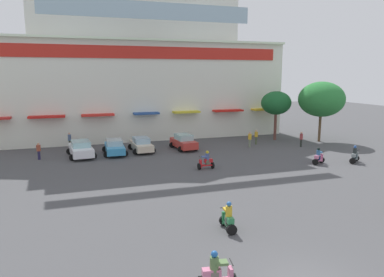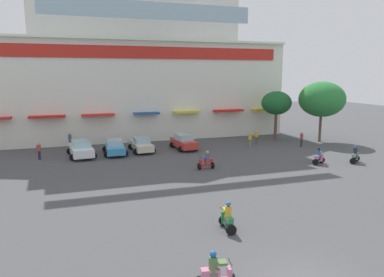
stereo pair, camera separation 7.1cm
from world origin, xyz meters
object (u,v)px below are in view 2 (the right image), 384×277
at_px(scooter_rider_3, 355,156).
at_px(parked_car_1, 115,147).
at_px(plaza_tree_1, 322,99).
at_px(scooter_rider_1, 216,273).
at_px(scooter_rider_0, 206,162).
at_px(pedestrian_4, 70,139).
at_px(pedestrian_3, 256,136).
at_px(parked_car_3, 184,142).
at_px(scooter_rider_6, 319,157).
at_px(plaza_tree_3, 276,103).
at_px(parked_car_2, 142,144).
at_px(pedestrian_0, 39,150).
at_px(pedestrian_1, 302,138).
at_px(scooter_rider_4, 228,219).
at_px(parked_car_0, 81,149).
at_px(pedestrian_2, 250,139).

bearing_deg(scooter_rider_3, parked_car_1, 153.13).
height_order(plaza_tree_1, scooter_rider_1, plaza_tree_1).
relative_size(scooter_rider_0, pedestrian_4, 0.90).
distance_m(scooter_rider_1, pedestrian_3, 27.62).
xyz_separation_m(parked_car_3, scooter_rider_6, (9.14, -9.46, -0.18)).
height_order(plaza_tree_3, parked_car_3, plaza_tree_3).
xyz_separation_m(plaza_tree_3, parked_car_1, (-18.67, -2.07, -3.54)).
bearing_deg(plaza_tree_1, parked_car_2, 177.27).
xyz_separation_m(parked_car_2, pedestrian_0, (-9.35, -0.48, 0.14)).
distance_m(parked_car_3, scooter_rider_6, 13.16).
distance_m(plaza_tree_3, parked_car_2, 16.48).
relative_size(plaza_tree_1, pedestrian_1, 4.18).
xyz_separation_m(parked_car_1, pedestrian_1, (19.07, -2.49, 0.20)).
distance_m(plaza_tree_1, pedestrian_3, 8.62).
bearing_deg(scooter_rider_1, pedestrian_0, 108.10).
relative_size(parked_car_2, scooter_rider_6, 2.88).
bearing_deg(scooter_rider_1, scooter_rider_0, 70.76).
distance_m(scooter_rider_1, scooter_rider_4, 5.00).
relative_size(scooter_rider_1, pedestrian_4, 0.88).
bearing_deg(scooter_rider_6, parked_car_2, 144.07).
relative_size(parked_car_2, scooter_rider_4, 2.75).
xyz_separation_m(scooter_rider_1, scooter_rider_3, (18.43, 13.58, 0.03)).
bearing_deg(scooter_rider_1, scooter_rider_6, 43.08).
relative_size(scooter_rider_3, scooter_rider_4, 1.01).
height_order(plaza_tree_3, scooter_rider_1, plaza_tree_3).
xyz_separation_m(scooter_rider_6, pedestrian_3, (-0.86, 9.49, 0.31)).
bearing_deg(parked_car_0, scooter_rider_0, -39.38).
bearing_deg(scooter_rider_1, pedestrian_1, 49.10).
distance_m(pedestrian_3, pedestrian_4, 19.71).
relative_size(scooter_rider_4, scooter_rider_6, 1.05).
relative_size(parked_car_1, pedestrian_1, 2.52).
xyz_separation_m(scooter_rider_4, pedestrian_3, (11.88, 19.25, 0.30)).
distance_m(pedestrian_0, pedestrian_2, 20.56).
bearing_deg(pedestrian_3, scooter_rider_1, -121.13).
height_order(parked_car_0, pedestrian_2, pedestrian_2).
bearing_deg(pedestrian_1, scooter_rider_4, -133.58).
xyz_separation_m(parked_car_0, parked_car_3, (10.03, 0.21, 0.01)).
distance_m(parked_car_3, scooter_rider_0, 8.02).
relative_size(pedestrian_1, pedestrian_2, 1.00).
bearing_deg(pedestrian_2, parked_car_1, 176.04).
relative_size(parked_car_2, scooter_rider_3, 2.72).
bearing_deg(parked_car_2, pedestrian_0, -177.07).
relative_size(parked_car_2, scooter_rider_1, 2.83).
relative_size(plaza_tree_1, scooter_rider_1, 4.59).
bearing_deg(pedestrian_4, parked_car_1, -45.81).
bearing_deg(scooter_rider_4, parked_car_2, 92.04).
bearing_deg(parked_car_2, parked_car_1, -169.56).
xyz_separation_m(scooter_rider_4, pedestrian_0, (-10.05, 19.02, 0.25)).
xyz_separation_m(scooter_rider_3, pedestrian_2, (-5.54, 8.86, 0.28)).
relative_size(scooter_rider_3, pedestrian_2, 0.95).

